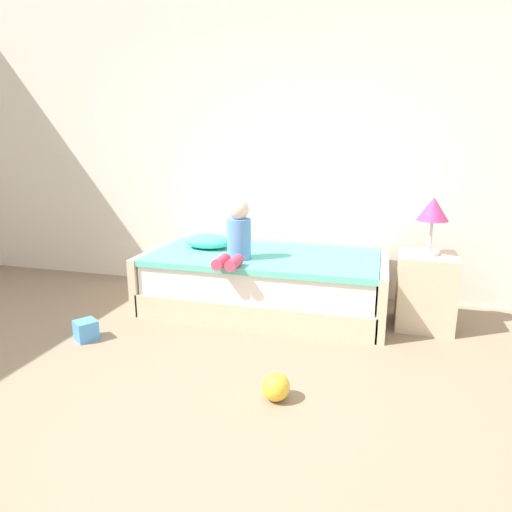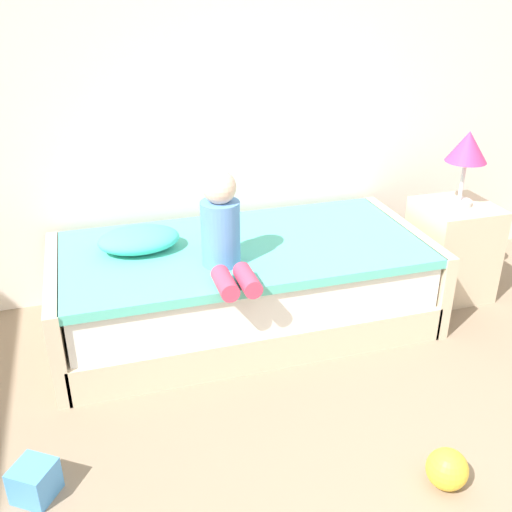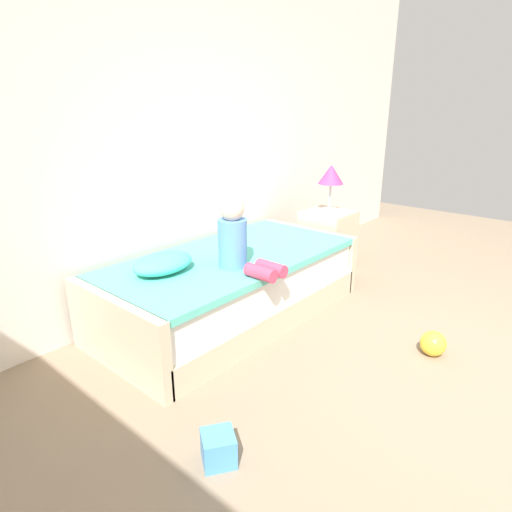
{
  "view_description": "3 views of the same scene",
  "coord_description": "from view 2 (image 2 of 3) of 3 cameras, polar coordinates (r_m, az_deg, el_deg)",
  "views": [
    {
      "loc": [
        0.85,
        -1.73,
        1.48
      ],
      "look_at": [
        -0.13,
        1.75,
        0.55
      ],
      "focal_mm": 31.97,
      "sensor_mm": 36.0,
      "label": 1
    },
    {
      "loc": [
        -0.91,
        -0.86,
        1.87
      ],
      "look_at": [
        -0.13,
        1.75,
        0.55
      ],
      "focal_mm": 41.22,
      "sensor_mm": 36.0,
      "label": 2
    },
    {
      "loc": [
        -2.36,
        -0.18,
        1.58
      ],
      "look_at": [
        -0.13,
        1.75,
        0.55
      ],
      "focal_mm": 30.51,
      "sensor_mm": 36.0,
      "label": 3
    }
  ],
  "objects": [
    {
      "name": "child_figure",
      "position": [
        2.94,
        -3.24,
        2.48
      ],
      "size": [
        0.2,
        0.51,
        0.5
      ],
      "color": "#598CD1",
      "rests_on": "bed"
    },
    {
      "name": "bed",
      "position": [
        3.38,
        -1.23,
        -2.86
      ],
      "size": [
        2.11,
        1.0,
        0.5
      ],
      "color": "beige",
      "rests_on": "ground"
    },
    {
      "name": "pillow",
      "position": [
        3.24,
        -11.29,
        1.58
      ],
      "size": [
        0.44,
        0.3,
        0.13
      ],
      "primitive_type": "ellipsoid",
      "color": "#4CCCBC",
      "rests_on": "bed"
    },
    {
      "name": "toy_ball",
      "position": [
        2.6,
        18.05,
        -19.06
      ],
      "size": [
        0.17,
        0.17,
        0.17
      ],
      "primitive_type": "sphere",
      "color": "yellow",
      "rests_on": "ground"
    },
    {
      "name": "toy_block",
      "position": [
        2.61,
        -20.69,
        -19.75
      ],
      "size": [
        0.21,
        0.21,
        0.15
      ],
      "primitive_type": "cube",
      "rotation": [
        0.0,
        0.0,
        0.97
      ],
      "color": "#4C99E5",
      "rests_on": "ground"
    },
    {
      "name": "wall_rear",
      "position": [
        3.6,
        -2.07,
        19.15
      ],
      "size": [
        7.2,
        0.1,
        2.9
      ],
      "primitive_type": "cube",
      "color": "silver",
      "rests_on": "ground"
    },
    {
      "name": "nightstand",
      "position": [
        3.88,
        18.42,
        0.6
      ],
      "size": [
        0.44,
        0.44,
        0.6
      ],
      "primitive_type": "cube",
      "color": "beige",
      "rests_on": "ground"
    },
    {
      "name": "table_lamp",
      "position": [
        3.67,
        19.81,
        9.62
      ],
      "size": [
        0.24,
        0.24,
        0.45
      ],
      "color": "silver",
      "rests_on": "nightstand"
    }
  ]
}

